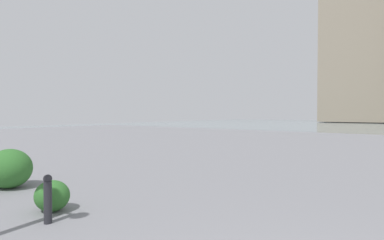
# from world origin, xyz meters

# --- Properties ---
(building_slab) EXTENTS (16.53, 11.96, 33.81)m
(building_slab) POSITION_xyz_m (8.94, -67.16, 15.87)
(building_slab) COLOR gray
(building_slab) RESTS_ON ground
(bollard_near) EXTENTS (0.13, 0.13, 0.75)m
(bollard_near) POSITION_xyz_m (4.50, -0.47, 0.39)
(bollard_near) COLOR #232328
(bollard_near) RESTS_ON ground
(shrub_low) EXTENTS (0.62, 0.56, 0.53)m
(shrub_low) POSITION_xyz_m (5.02, -0.81, 0.27)
(shrub_low) COLOR #2D6628
(shrub_low) RESTS_ON ground
(shrub_wide) EXTENTS (1.04, 0.93, 0.88)m
(shrub_wide) POSITION_xyz_m (7.38, -1.08, 0.44)
(shrub_wide) COLOR #2D6628
(shrub_wide) RESTS_ON ground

